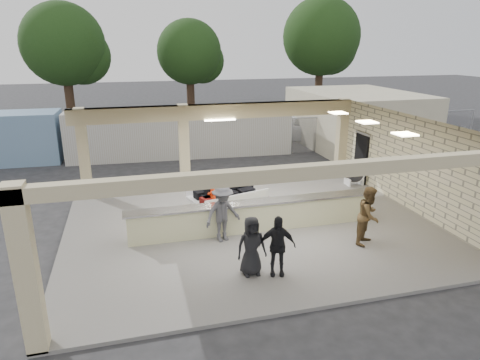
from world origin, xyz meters
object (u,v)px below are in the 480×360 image
object	(u,v)px
baggage_counter	(254,216)
baggage_handler	(214,197)
passenger_d	(251,246)
container_white	(181,132)
passenger_b	(277,246)
passenger_c	(223,213)
car_white_b	(356,125)
drum_fan	(355,172)
luggage_cart	(226,192)
car_white_a	(307,128)
car_dark	(287,123)
passenger_a	(369,215)

from	to	relation	value
baggage_counter	baggage_handler	size ratio (longest dim) A/B	4.37
passenger_d	container_white	world-z (taller)	container_white
baggage_handler	passenger_b	size ratio (longest dim) A/B	1.14
passenger_b	passenger_c	world-z (taller)	passenger_c
car_white_b	passenger_c	bearing A→B (deg)	150.86
drum_fan	passenger_b	size ratio (longest dim) A/B	0.62
baggage_counter	passenger_c	distance (m)	1.32
baggage_counter	passenger_c	bearing A→B (deg)	-156.54
baggage_counter	car_white_b	bearing A→B (deg)	49.82
luggage_cart	drum_fan	size ratio (longest dim) A/B	2.78
drum_fan	car_white_b	size ratio (longest dim) A/B	0.24
passenger_b	car_white_b	bearing A→B (deg)	69.47
passenger_b	passenger_c	distance (m)	2.51
baggage_handler	car_white_a	xyz separation A→B (m)	(8.44, 11.71, -0.26)
passenger_c	car_white_b	xyz separation A→B (m)	(12.20, 13.58, -0.32)
car_dark	passenger_a	bearing A→B (deg)	-151.07
container_white	drum_fan	bearing A→B (deg)	-46.50
baggage_counter	car_dark	world-z (taller)	car_dark
passenger_d	car_white_b	distance (m)	19.74
baggage_handler	car_white_b	distance (m)	17.24
luggage_cart	container_white	world-z (taller)	container_white
passenger_a	car_white_b	xyz separation A→B (m)	(8.00, 14.88, -0.32)
car_white_b	car_dark	world-z (taller)	car_dark
baggage_counter	car_white_b	world-z (taller)	car_white_b
passenger_b	car_white_a	xyz separation A→B (m)	(7.56, 15.43, -0.14)
drum_fan	passenger_c	xyz separation A→B (m)	(-6.65, -3.88, 0.35)
car_white_b	car_dark	size ratio (longest dim) A/B	0.93
car_white_b	car_dark	distance (m)	4.60
passenger_a	drum_fan	bearing A→B (deg)	24.12
luggage_cart	car_white_a	size ratio (longest dim) A/B	0.52
passenger_a	car_white_a	xyz separation A→B (m)	(4.27, 14.39, -0.22)
drum_fan	container_white	size ratio (longest dim) A/B	0.09
passenger_d	luggage_cart	bearing A→B (deg)	84.91
luggage_cart	car_dark	world-z (taller)	luggage_cart
baggage_handler	container_white	world-z (taller)	container_white
passenger_a	luggage_cart	bearing A→B (deg)	96.14
passenger_c	passenger_a	bearing A→B (deg)	-34.88
container_white	passenger_a	bearing A→B (deg)	-69.73
passenger_b	passenger_d	size ratio (longest dim) A/B	1.02
car_white_a	car_white_b	bearing A→B (deg)	-64.07
car_white_a	container_white	xyz separation A→B (m)	(-8.23, -1.72, 0.51)
luggage_cart	passenger_d	size ratio (longest dim) A/B	1.77
luggage_cart	container_white	size ratio (longest dim) A/B	0.24
drum_fan	passenger_a	world-z (taller)	passenger_a
car_white_a	container_white	bearing A→B (deg)	120.23
baggage_counter	drum_fan	world-z (taller)	drum_fan
car_dark	baggage_counter	bearing A→B (deg)	-163.08
luggage_cart	passenger_b	distance (m)	4.46
drum_fan	car_dark	world-z (taller)	car_dark
baggage_counter	passenger_d	bearing A→B (deg)	-108.28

